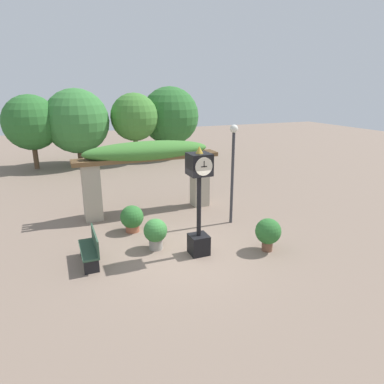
{
  "coord_description": "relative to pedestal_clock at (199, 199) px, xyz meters",
  "views": [
    {
      "loc": [
        -3.18,
        -8.24,
        4.56
      ],
      "look_at": [
        0.36,
        0.35,
        1.7
      ],
      "focal_mm": 32.0,
      "sensor_mm": 36.0,
      "label": 1
    }
  ],
  "objects": [
    {
      "name": "ground_plane",
      "position": [
        -0.36,
        0.15,
        -1.64
      ],
      "size": [
        60.0,
        60.0,
        0.0
      ],
      "primitive_type": "plane",
      "color": "#7F6B5B"
    },
    {
      "name": "pedestal_clock",
      "position": [
        0.0,
        0.0,
        0.0
      ],
      "size": [
        0.58,
        0.63,
        3.09
      ],
      "color": "black",
      "rests_on": "ground"
    },
    {
      "name": "pergola",
      "position": [
        -0.36,
        3.87,
        0.35
      ],
      "size": [
        5.35,
        1.21,
        2.7
      ],
      "color": "#A89E89",
      "rests_on": "ground"
    },
    {
      "name": "potted_plant_near_left",
      "position": [
        1.92,
        -0.57,
        -1.07
      ],
      "size": [
        0.74,
        0.74,
        0.98
      ],
      "color": "brown",
      "rests_on": "ground"
    },
    {
      "name": "potted_plant_near_right",
      "position": [
        -1.04,
        0.76,
        -1.12
      ],
      "size": [
        0.69,
        0.69,
        0.93
      ],
      "color": "gray",
      "rests_on": "ground"
    },
    {
      "name": "potted_plant_far_left",
      "position": [
        -1.39,
        2.28,
        -1.17
      ],
      "size": [
        0.76,
        0.76,
        0.89
      ],
      "color": "#9E563D",
      "rests_on": "ground"
    },
    {
      "name": "park_bench",
      "position": [
        -2.89,
        0.59,
        -1.21
      ],
      "size": [
        0.42,
        1.36,
        0.89
      ],
      "rotation": [
        0.0,
        0.0,
        -1.57
      ],
      "color": "#2D4C38",
      "rests_on": "ground"
    },
    {
      "name": "lamp_post",
      "position": [
        1.98,
        1.73,
        0.55
      ],
      "size": [
        0.26,
        0.26,
        3.4
      ],
      "color": "#333338",
      "rests_on": "ground"
    },
    {
      "name": "tree_line",
      "position": [
        0.06,
        13.51,
        1.04
      ],
      "size": [
        11.88,
        4.34,
        4.62
      ],
      "color": "brown",
      "rests_on": "ground"
    }
  ]
}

